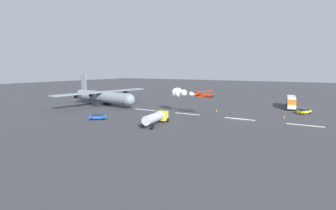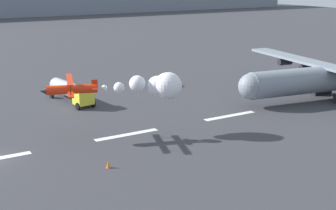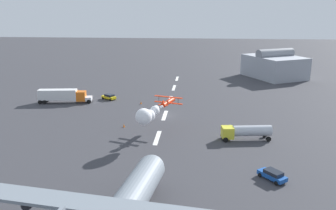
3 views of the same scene
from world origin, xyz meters
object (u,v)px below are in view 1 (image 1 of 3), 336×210
at_px(stunt_biplane_red, 180,93).
at_px(airport_staff_sedan, 98,116).
at_px(followme_car_yellow, 304,111).
at_px(traffic_cone_near, 284,117).
at_px(semi_truck_orange, 291,101).
at_px(traffic_cone_far, 216,110).
at_px(cargo_transport_plane, 105,96).
at_px(fuel_tanker_truck, 156,118).

relative_size(stunt_biplane_red, airport_staff_sedan, 3.34).
bearing_deg(followme_car_yellow, traffic_cone_near, 67.76).
bearing_deg(semi_truck_orange, traffic_cone_far, 48.14).
bearing_deg(stunt_biplane_red, followme_car_yellow, -153.64).
distance_m(followme_car_yellow, airport_staff_sedan, 58.08).
distance_m(airport_staff_sedan, traffic_cone_far, 35.10).
height_order(stunt_biplane_red, followme_car_yellow, stunt_biplane_red).
height_order(stunt_biplane_red, semi_truck_orange, stunt_biplane_red).
bearing_deg(semi_truck_orange, cargo_transport_plane, 26.68).
xyz_separation_m(stunt_biplane_red, semi_truck_orange, (-27.45, -27.37, -3.67)).
relative_size(cargo_transport_plane, airport_staff_sedan, 8.23).
bearing_deg(traffic_cone_far, followme_car_yellow, -158.30).
xyz_separation_m(semi_truck_orange, traffic_cone_far, (18.54, 20.69, -1.75)).
distance_m(followme_car_yellow, traffic_cone_near, 10.63).
bearing_deg(fuel_tanker_truck, followme_car_yellow, -129.45).
xyz_separation_m(cargo_transport_plane, fuel_tanker_truck, (-32.97, 17.53, -1.58)).
relative_size(traffic_cone_near, traffic_cone_far, 1.00).
bearing_deg(traffic_cone_near, stunt_biplane_red, 12.21).
relative_size(cargo_transport_plane, traffic_cone_near, 50.54).
distance_m(cargo_transport_plane, semi_truck_orange, 63.61).
bearing_deg(traffic_cone_near, followme_car_yellow, -112.24).
relative_size(stunt_biplane_red, followme_car_yellow, 3.40).
relative_size(cargo_transport_plane, followme_car_yellow, 8.38).
distance_m(followme_car_yellow, traffic_cone_far, 24.93).
relative_size(airport_staff_sedan, traffic_cone_far, 6.14).
xyz_separation_m(cargo_transport_plane, traffic_cone_near, (-57.43, -7.26, -2.95)).
bearing_deg(traffic_cone_near, traffic_cone_far, -1.82).
xyz_separation_m(cargo_transport_plane, stunt_biplane_red, (-29.37, -1.19, 2.47)).
bearing_deg(stunt_biplane_red, airport_staff_sedan, 57.98).
relative_size(fuel_tanker_truck, traffic_cone_far, 13.26).
distance_m(semi_truck_orange, traffic_cone_far, 27.84).
height_order(airport_staff_sedan, traffic_cone_far, airport_staff_sedan).
bearing_deg(traffic_cone_near, semi_truck_orange, -88.37).
height_order(stunt_biplane_red, traffic_cone_near, stunt_biplane_red).
xyz_separation_m(stunt_biplane_red, followme_car_yellow, (-32.08, -15.90, -4.98)).
bearing_deg(semi_truck_orange, stunt_biplane_red, 44.91).
relative_size(semi_truck_orange, traffic_cone_near, 19.24).
height_order(cargo_transport_plane, airport_staff_sedan, cargo_transport_plane).
bearing_deg(traffic_cone_far, stunt_biplane_red, 36.84).
bearing_deg(airport_staff_sedan, cargo_transport_plane, -50.03).
relative_size(cargo_transport_plane, traffic_cone_far, 50.54).
relative_size(stunt_biplane_red, traffic_cone_near, 20.49).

